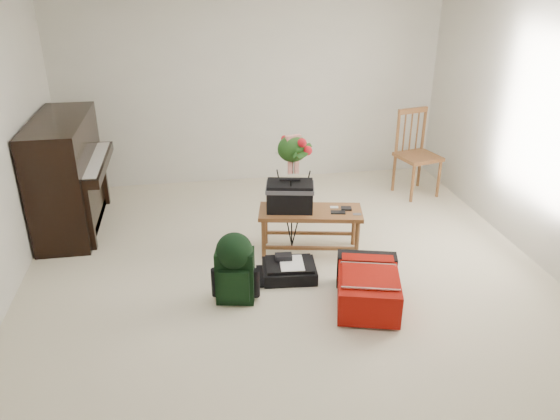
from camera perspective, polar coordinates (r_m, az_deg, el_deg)
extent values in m
cube|color=beige|center=(5.19, 1.07, -7.56)|extent=(5.00, 5.50, 0.01)
cube|color=beige|center=(7.27, -2.96, 12.59)|extent=(5.00, 0.04, 2.50)
cube|color=beige|center=(5.65, 27.11, 6.38)|extent=(0.04, 5.50, 2.50)
cube|color=black|center=(6.43, -21.39, 3.47)|extent=(0.55, 1.50, 1.25)
cube|color=black|center=(6.34, -18.89, 4.57)|extent=(0.28, 1.30, 0.10)
cube|color=white|center=(6.32, -18.95, 5.00)|extent=(0.22, 1.20, 0.02)
cube|color=black|center=(6.63, -20.22, -1.12)|extent=(0.45, 1.30, 0.10)
cube|color=brown|center=(5.52, 3.20, -0.24)|extent=(1.10, 0.61, 0.04)
cylinder|color=brown|center=(5.40, -1.32, -3.56)|extent=(0.05, 0.05, 0.43)
cylinder|color=brown|center=(5.69, -1.81, -2.01)|extent=(0.05, 0.05, 0.43)
cylinder|color=brown|center=(5.59, 8.19, -2.77)|extent=(0.05, 0.05, 0.43)
cylinder|color=brown|center=(5.88, 7.23, -1.31)|extent=(0.05, 0.05, 0.43)
cube|color=brown|center=(7.14, 14.24, 5.41)|extent=(0.57, 0.57, 0.04)
cylinder|color=brown|center=(6.98, 13.13, 2.78)|extent=(0.04, 0.04, 0.48)
cylinder|color=brown|center=(7.33, 11.98, 3.94)|extent=(0.04, 0.04, 0.48)
cylinder|color=brown|center=(7.14, 16.12, 2.95)|extent=(0.04, 0.04, 0.48)
cylinder|color=brown|center=(7.48, 14.86, 4.08)|extent=(0.04, 0.04, 0.48)
cube|color=brown|center=(7.17, 14.07, 10.08)|extent=(0.42, 0.15, 0.07)
cylinder|color=brown|center=(7.16, 12.36, 8.00)|extent=(0.04, 0.04, 0.58)
cylinder|color=brown|center=(7.32, 15.31, 8.05)|extent=(0.04, 0.04, 0.58)
cube|color=#9E0706|center=(4.86, 9.15, -8.00)|extent=(0.70, 0.88, 0.30)
cube|color=black|center=(5.09, 8.12, -6.25)|extent=(0.56, 0.31, 0.32)
cube|color=#9E0706|center=(4.73, 9.49, -6.73)|extent=(0.56, 0.54, 0.02)
cube|color=silver|center=(4.55, 10.37, -8.07)|extent=(0.47, 0.14, 0.01)
cube|color=black|center=(5.24, 0.98, -6.41)|extent=(0.53, 0.44, 0.12)
cube|color=black|center=(5.20, 0.98, -5.70)|extent=(0.47, 0.38, 0.03)
cube|color=white|center=(5.18, 1.25, -5.55)|extent=(0.25, 0.32, 0.01)
cube|color=black|center=(5.22, 0.32, -4.95)|extent=(0.17, 0.11, 0.05)
cube|color=black|center=(4.83, -4.70, -6.86)|extent=(0.36, 0.26, 0.50)
cube|color=black|center=(4.74, -4.55, -7.90)|extent=(0.27, 0.11, 0.29)
sphere|color=black|center=(4.70, -4.80, -4.28)|extent=(0.32, 0.32, 0.32)
cube|color=black|center=(4.92, -5.72, -6.32)|extent=(0.05, 0.04, 0.44)
cube|color=black|center=(4.93, -3.92, -6.18)|extent=(0.05, 0.04, 0.44)
cylinder|color=black|center=(5.42, 1.35, 5.45)|extent=(0.01, 0.01, 0.33)
ellipsoid|color=#1F4916|center=(5.38, 1.36, 6.44)|extent=(0.31, 0.22, 0.28)
cube|color=red|center=(5.33, 1.41, 7.37)|extent=(0.16, 0.08, 0.09)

